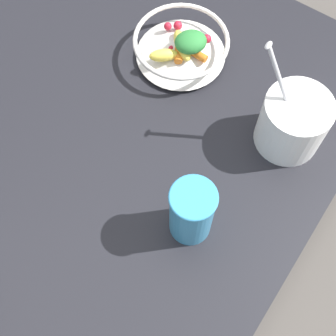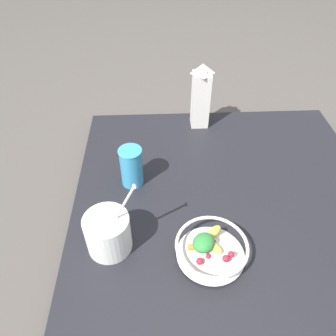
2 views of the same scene
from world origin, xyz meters
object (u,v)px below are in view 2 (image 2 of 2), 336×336
object	(u,v)px
fruit_bowl	(211,249)
milk_carton	(201,96)
drinking_cup	(131,166)
yogurt_tub	(108,232)

from	to	relation	value
fruit_bowl	milk_carton	xyz separation A→B (m)	(0.04, 0.67, 0.10)
drinking_cup	milk_carton	bearing A→B (deg)	51.71
yogurt_tub	drinking_cup	xyz separation A→B (m)	(0.06, 0.27, 0.01)
fruit_bowl	drinking_cup	distance (m)	0.40
milk_carton	drinking_cup	size ratio (longest dim) A/B	1.88
yogurt_tub	fruit_bowl	bearing A→B (deg)	-9.49
fruit_bowl	drinking_cup	size ratio (longest dim) A/B	1.40
fruit_bowl	drinking_cup	xyz separation A→B (m)	(-0.23, 0.32, 0.04)
fruit_bowl	milk_carton	distance (m)	0.68
milk_carton	drinking_cup	distance (m)	0.45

